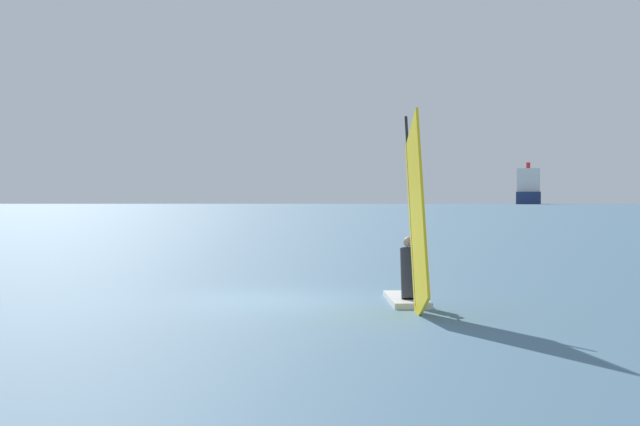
# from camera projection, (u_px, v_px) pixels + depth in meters

# --- Properties ---
(ground_plane) EXTENTS (4000.00, 4000.00, 0.00)m
(ground_plane) POSITION_uv_depth(u_px,v_px,m) (279.00, 300.00, 16.56)
(ground_plane) COLOR #476B84
(windsurfer) EXTENTS (1.92, 3.96, 4.11)m
(windsurfer) POSITION_uv_depth(u_px,v_px,m) (412.00, 253.00, 15.48)
(windsurfer) COLOR white
(windsurfer) RESTS_ON ground_plane
(cargo_ship) EXTENTS (40.02, 141.99, 41.89)m
(cargo_ship) POSITION_uv_depth(u_px,v_px,m) (527.00, 194.00, 829.23)
(cargo_ship) COLOR navy
(cargo_ship) RESTS_ON ground_plane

